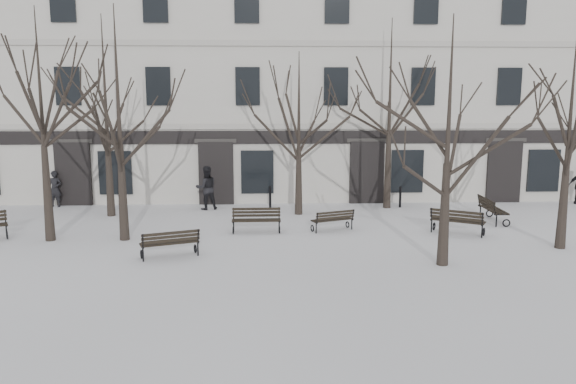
{
  "coord_description": "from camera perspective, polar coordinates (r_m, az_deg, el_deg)",
  "views": [
    {
      "loc": [
        -1.21,
        -17.83,
        4.83
      ],
      "look_at": [
        -0.38,
        3.0,
        1.37
      ],
      "focal_mm": 35.0,
      "sensor_mm": 36.0,
      "label": 1
    }
  ],
  "objects": [
    {
      "name": "tree_3",
      "position": [
        19.98,
        26.77,
        6.88
      ],
      "size": [
        4.81,
        4.81,
        6.87
      ],
      "color": "black",
      "rests_on": "ground"
    },
    {
      "name": "bollard_a",
      "position": [
        25.26,
        -1.82,
        -0.39
      ],
      "size": [
        0.13,
        0.13,
        0.99
      ],
      "color": "black",
      "rests_on": "ground"
    },
    {
      "name": "bench_4",
      "position": [
        20.85,
        4.59,
        -2.79
      ],
      "size": [
        1.66,
        1.11,
        0.8
      ],
      "rotation": [
        0.0,
        0.0,
        3.53
      ],
      "color": "black",
      "rests_on": "ground"
    },
    {
      "name": "tree_1",
      "position": [
        19.79,
        -16.9,
        9.35
      ],
      "size": [
        5.54,
        5.54,
        7.91
      ],
      "color": "black",
      "rests_on": "ground"
    },
    {
      "name": "bench_5",
      "position": [
        23.71,
        19.98,
        -1.61
      ],
      "size": [
        0.79,
        1.96,
        0.97
      ],
      "rotation": [
        0.0,
        0.0,
        1.53
      ],
      "color": "black",
      "rests_on": "ground"
    },
    {
      "name": "pedestrian_b",
      "position": [
        25.14,
        -8.25,
        -1.76
      ],
      "size": [
        1.12,
        0.99,
        1.93
      ],
      "primitive_type": "imported",
      "rotation": [
        0.0,
        0.0,
        3.47
      ],
      "color": "black",
      "rests_on": "ground"
    },
    {
      "name": "tree_6",
      "position": [
        25.2,
        10.33,
        10.03
      ],
      "size": [
        5.78,
        5.78,
        8.26
      ],
      "color": "black",
      "rests_on": "ground"
    },
    {
      "name": "tree_5",
      "position": [
        23.37,
        1.11,
        7.92
      ],
      "size": [
        4.73,
        4.73,
        6.75
      ],
      "color": "black",
      "rests_on": "ground"
    },
    {
      "name": "bench_2",
      "position": [
        21.11,
        16.82,
        -2.79
      ],
      "size": [
        1.93,
        1.54,
        0.95
      ],
      "rotation": [
        0.0,
        0.0,
        2.6
      ],
      "color": "black",
      "rests_on": "ground"
    },
    {
      "name": "pedestrian_a",
      "position": [
        27.56,
        -22.49,
        -1.4
      ],
      "size": [
        0.63,
        0.44,
        1.65
      ],
      "primitive_type": "imported",
      "rotation": [
        0.0,
        0.0,
        -0.08
      ],
      "color": "black",
      "rests_on": "ground"
    },
    {
      "name": "tree_2",
      "position": [
        16.62,
        16.06,
        7.82
      ],
      "size": [
        5.01,
        5.01,
        7.16
      ],
      "color": "black",
      "rests_on": "ground"
    },
    {
      "name": "tree_0",
      "position": [
        20.59,
        -23.84,
        8.82
      ],
      "size": [
        5.49,
        5.49,
        7.84
      ],
      "color": "black",
      "rests_on": "ground"
    },
    {
      "name": "tree_4",
      "position": [
        24.2,
        -18.1,
        9.63
      ],
      "size": [
        5.73,
        5.73,
        8.18
      ],
      "color": "black",
      "rests_on": "ground"
    },
    {
      "name": "bench_1",
      "position": [
        17.65,
        -11.9,
        -5.05
      ],
      "size": [
        1.86,
        1.21,
        0.89
      ],
      "rotation": [
        0.0,
        0.0,
        3.5
      ],
      "color": "black",
      "rests_on": "ground"
    },
    {
      "name": "building",
      "position": [
        30.82,
        -0.04,
        10.7
      ],
      "size": [
        40.4,
        10.2,
        11.4
      ],
      "color": "#BBB7AD",
      "rests_on": "ground"
    },
    {
      "name": "ground",
      "position": [
        18.52,
        1.54,
        -5.71
      ],
      "size": [
        100.0,
        100.0,
        0.0
      ],
      "primitive_type": "plane",
      "color": "white",
      "rests_on": "ground"
    },
    {
      "name": "bollard_b",
      "position": [
        25.75,
        11.34,
        -0.4
      ],
      "size": [
        0.12,
        0.12,
        0.97
      ],
      "color": "black",
      "rests_on": "ground"
    },
    {
      "name": "bench_3",
      "position": [
        20.59,
        -3.23,
        -2.78
      ],
      "size": [
        1.78,
        0.67,
        0.89
      ],
      "rotation": [
        0.0,
        0.0,
        0.01
      ],
      "color": "black",
      "rests_on": "ground"
    }
  ]
}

